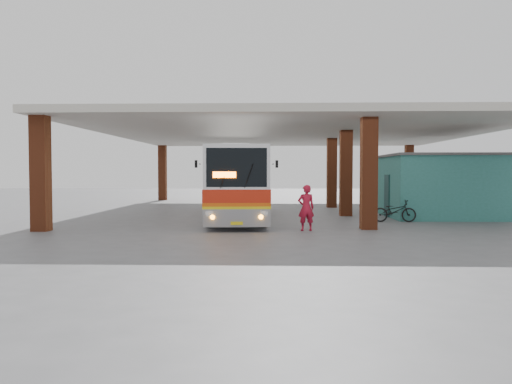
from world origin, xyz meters
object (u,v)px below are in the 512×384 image
object	(u,v)px
coach_bus	(236,182)
motorcycle	(395,211)
pedestrian	(306,208)
red_chair	(369,205)

from	to	relation	value
coach_bus	motorcycle	bearing A→B (deg)	-18.64
coach_bus	motorcycle	size ratio (longest dim) A/B	6.42
motorcycle	pedestrian	world-z (taller)	pedestrian
coach_bus	red_chair	size ratio (longest dim) A/B	14.37
motorcycle	pedestrian	xyz separation A→B (m)	(-4.17, -3.44, 0.38)
coach_bus	motorcycle	xyz separation A→B (m)	(7.22, -1.83, -1.24)
motorcycle	coach_bus	bearing A→B (deg)	78.18
pedestrian	coach_bus	bearing A→B (deg)	-70.36
red_chair	coach_bus	bearing A→B (deg)	-176.56
motorcycle	red_chair	distance (m)	5.70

